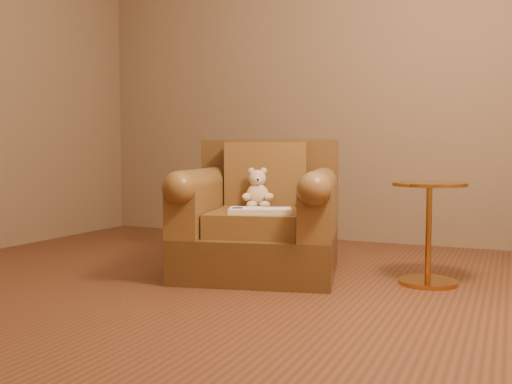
% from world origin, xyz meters
% --- Properties ---
extents(floor, '(4.00, 4.00, 0.00)m').
position_xyz_m(floor, '(0.00, 0.00, 0.00)').
color(floor, brown).
rests_on(floor, ground).
extents(armchair, '(1.08, 1.05, 0.81)m').
position_xyz_m(armchair, '(0.14, 0.55, 0.31)').
color(armchair, '#543A1C').
rests_on(armchair, floor).
extents(teddy_bear, '(0.19, 0.21, 0.25)m').
position_xyz_m(teddy_bear, '(0.09, 0.62, 0.48)').
color(teddy_bear, beige).
rests_on(teddy_bear, armchair).
extents(guidebook, '(0.41, 0.33, 0.03)m').
position_xyz_m(guidebook, '(0.23, 0.35, 0.40)').
color(guidebook, beige).
rests_on(guidebook, armchair).
extents(side_table, '(0.40, 0.40, 0.56)m').
position_xyz_m(side_table, '(1.11, 0.65, 0.30)').
color(side_table, '#BD7F34').
rests_on(side_table, floor).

